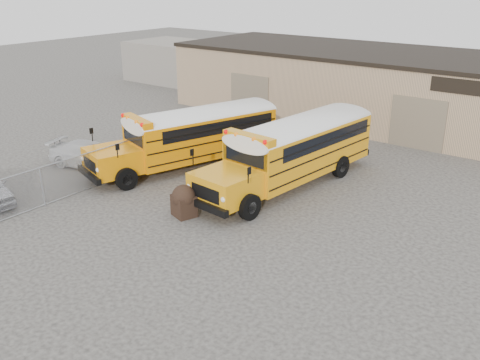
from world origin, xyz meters
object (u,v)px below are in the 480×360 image
Objects in this scene: car_dark at (180,125)px; school_bus_right at (366,121)px; tarp_bundle at (184,200)px; car_white at (90,155)px; school_bus_left at (286,115)px.

school_bus_right is at bearing -73.86° from car_dark.
tarp_bundle is at bearing -140.84° from car_dark.
tarp_bundle reaches higher than car_white.
school_bus_left reaches higher than tarp_bundle.
school_bus_left is 0.97× the size of school_bus_right.
school_bus_left is 11.37m from tarp_bundle.
car_dark is at bearing 134.02° from tarp_bundle.
car_dark is at bearing -14.80° from car_white.
school_bus_left is at bearing 100.69° from tarp_bundle.
school_bus_right is 11.35m from car_dark.
car_white is (-10.43, -11.08, -1.19)m from school_bus_right.
tarp_bundle is at bearing -100.22° from school_bus_right.
car_white is (-6.06, -9.59, -1.13)m from school_bus_left.
car_dark is at bearing -158.99° from school_bus_right.
car_dark is (-10.54, -4.05, -1.16)m from school_bus_right.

